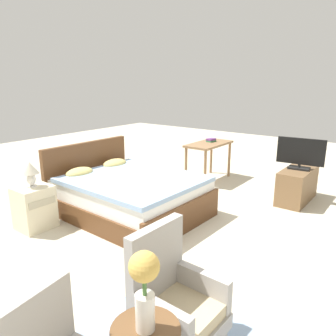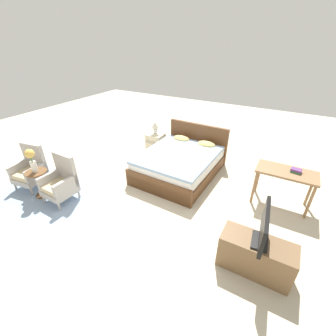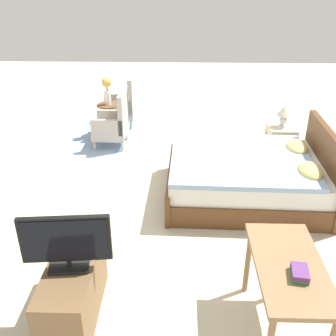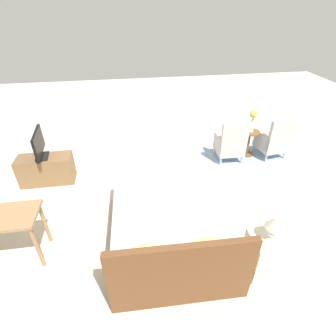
{
  "view_description": "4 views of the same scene",
  "coord_description": "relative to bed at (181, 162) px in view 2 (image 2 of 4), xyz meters",
  "views": [
    {
      "loc": [
        -3.18,
        -2.14,
        1.91
      ],
      "look_at": [
        0.08,
        0.34,
        0.81
      ],
      "focal_mm": 35.0,
      "sensor_mm": 36.0,
      "label": 1
    },
    {
      "loc": [
        2.05,
        -3.11,
        2.84
      ],
      "look_at": [
        0.23,
        0.13,
        0.67
      ],
      "focal_mm": 24.0,
      "sensor_mm": 36.0,
      "label": 2
    },
    {
      "loc": [
        4.56,
        0.13,
        2.75
      ],
      "look_at": [
        0.33,
        0.01,
        0.56
      ],
      "focal_mm": 42.0,
      "sensor_mm": 36.0,
      "label": 3
    },
    {
      "loc": [
        0.49,
        3.61,
        2.97
      ],
      "look_at": [
        -0.07,
        0.07,
        0.61
      ],
      "focal_mm": 28.0,
      "sensor_mm": 36.0,
      "label": 4
    }
  ],
  "objects": [
    {
      "name": "tv_flatscreen",
      "position": [
        2.04,
        -1.81,
        0.49
      ],
      "size": [
        0.23,
        0.72,
        0.5
      ],
      "color": "black",
      "rests_on": "tv_stand"
    },
    {
      "name": "nightstand",
      "position": [
        -1.1,
        0.64,
        -0.01
      ],
      "size": [
        0.44,
        0.41,
        0.57
      ],
      "color": "beige",
      "rests_on": "ground_plane"
    },
    {
      "name": "side_table",
      "position": [
        -2.09,
        -2.17,
        0.06
      ],
      "size": [
        0.4,
        0.4,
        0.57
      ],
      "color": "brown",
      "rests_on": "ground_plane"
    },
    {
      "name": "bed",
      "position": [
        0.0,
        0.0,
        0.0
      ],
      "size": [
        1.63,
        2.05,
        0.96
      ],
      "color": "brown",
      "rests_on": "ground_plane"
    },
    {
      "name": "armchair_by_window_right",
      "position": [
        -1.61,
        -2.02,
        0.08
      ],
      "size": [
        0.56,
        0.56,
        0.92
      ],
      "color": "#ADA8A3",
      "rests_on": "floor_rug"
    },
    {
      "name": "floor_rug",
      "position": [
        -2.09,
        -2.08,
        -0.3
      ],
      "size": [
        2.1,
        1.5,
        0.01
      ],
      "color": "#8EA8C6",
      "rests_on": "ground_plane"
    },
    {
      "name": "tv_stand",
      "position": [
        2.04,
        -1.81,
        -0.03
      ],
      "size": [
        0.96,
        0.4,
        0.54
      ],
      "color": "brown",
      "rests_on": "ground_plane"
    },
    {
      "name": "flower_vase",
      "position": [
        -2.09,
        -2.17,
        0.56
      ],
      "size": [
        0.17,
        0.17,
        0.48
      ],
      "color": "silver",
      "rests_on": "side_table"
    },
    {
      "name": "ground_plane",
      "position": [
        -0.05,
        -1.05,
        -0.3
      ],
      "size": [
        16.0,
        16.0,
        0.0
      ],
      "primitive_type": "plane",
      "color": "beige"
    },
    {
      "name": "armchair_by_window_left",
      "position": [
        -2.57,
        -2.02,
        0.08
      ],
      "size": [
        0.61,
        0.61,
        0.92
      ],
      "color": "#ADA8A3",
      "rests_on": "floor_rug"
    },
    {
      "name": "vanity_desk",
      "position": [
        2.18,
        -0.07,
        0.33
      ],
      "size": [
        1.04,
        0.52,
        0.74
      ],
      "color": "#8E6B47",
      "rests_on": "ground_plane"
    },
    {
      "name": "book_stack",
      "position": [
        2.32,
        -0.03,
        0.47
      ],
      "size": [
        0.19,
        0.15,
        0.06
      ],
      "color": "#337A47",
      "rests_on": "vanity_desk"
    },
    {
      "name": "table_lamp",
      "position": [
        -1.1,
        0.64,
        0.49
      ],
      "size": [
        0.22,
        0.22,
        0.33
      ],
      "color": "silver",
      "rests_on": "nightstand"
    }
  ]
}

